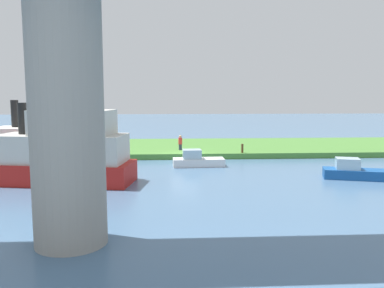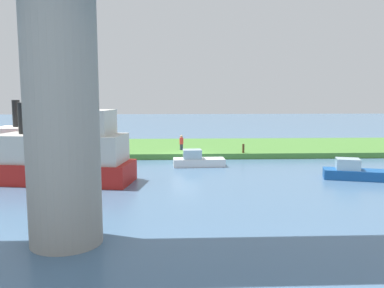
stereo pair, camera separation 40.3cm
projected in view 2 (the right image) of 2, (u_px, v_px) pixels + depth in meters
ground_plane at (186, 160)px, 34.27m from camera, size 160.00×160.00×0.00m
grassy_bank at (184, 148)px, 40.19m from camera, size 80.00×12.00×0.50m
bridge_pylon at (62, 116)px, 14.52m from camera, size 2.69×2.69×9.64m
person_on_bank at (181, 142)px, 36.60m from camera, size 0.51×0.51×1.39m
mooring_post at (243, 148)px, 34.83m from camera, size 0.20×0.20×0.79m
riverboat_paddlewheel at (50, 143)px, 30.45m from camera, size 10.29×3.72×5.20m
skiff_small at (197, 160)px, 31.11m from camera, size 4.05×1.57×1.33m
motorboat_red at (59, 153)px, 25.30m from camera, size 10.39×4.88×5.11m
pontoon_yellow at (354, 172)px, 26.36m from camera, size 4.39×2.57×1.38m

